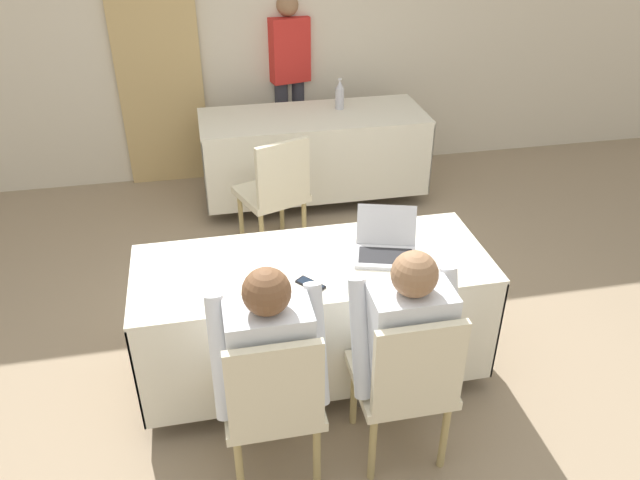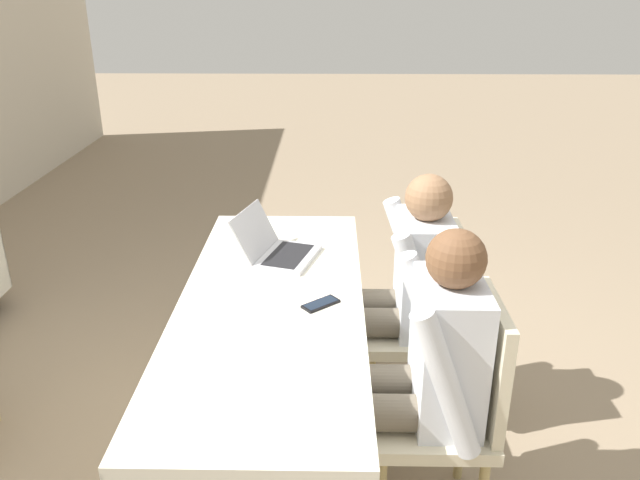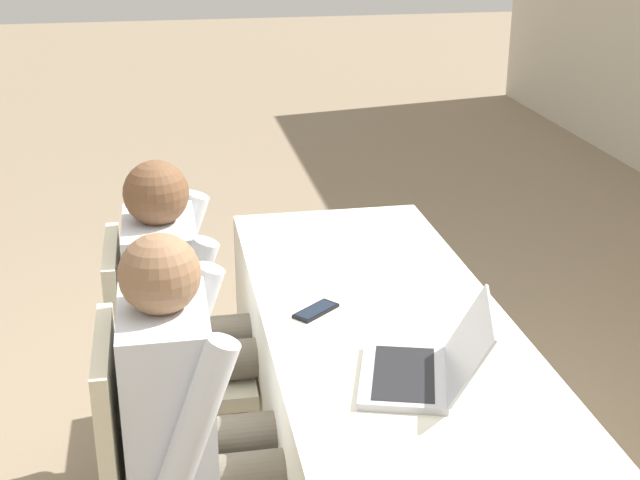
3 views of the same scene
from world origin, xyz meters
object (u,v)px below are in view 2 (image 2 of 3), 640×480
(chair_near_right, at_px, (426,317))
(cell_phone, at_px, (321,304))
(laptop, at_px, (278,249))
(person_checkered_shirt, at_px, (424,364))
(person_white_shirt, at_px, (405,285))
(chair_near_left, at_px, (450,402))

(chair_near_right, bearing_deg, cell_phone, -52.90)
(chair_near_right, bearing_deg, laptop, -97.15)
(person_checkered_shirt, height_order, person_white_shirt, same)
(cell_phone, relative_size, person_checkered_shirt, 0.13)
(laptop, xyz_separation_m, person_white_shirt, (-0.08, -0.56, -0.13))
(chair_near_right, bearing_deg, chair_near_left, 0.00)
(person_white_shirt, bearing_deg, chair_near_right, 90.00)
(cell_phone, distance_m, chair_near_left, 0.59)
(laptop, xyz_separation_m, chair_near_right, (-0.08, -0.67, -0.29))
(person_checkered_shirt, bearing_deg, chair_near_right, 170.43)
(chair_near_left, bearing_deg, cell_phone, -118.88)
(laptop, distance_m, cell_phone, 0.48)
(chair_near_left, xyz_separation_m, person_white_shirt, (0.61, 0.10, 0.16))
(chair_near_right, distance_m, person_checkered_shirt, 0.64)
(chair_near_right, xyz_separation_m, person_white_shirt, (0.00, 0.10, 0.16))
(chair_near_right, height_order, person_white_shirt, person_white_shirt)
(chair_near_left, bearing_deg, chair_near_right, -180.00)
(cell_phone, relative_size, person_white_shirt, 0.13)
(person_checkered_shirt, distance_m, person_white_shirt, 0.61)
(laptop, xyz_separation_m, cell_phone, (-0.44, -0.20, -0.04))
(laptop, distance_m, person_checkered_shirt, 0.91)
(laptop, bearing_deg, person_white_shirt, -81.78)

